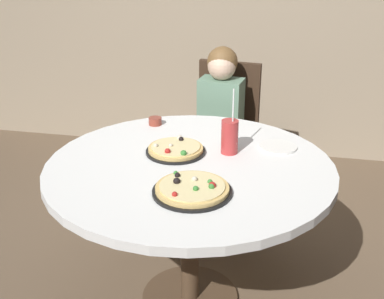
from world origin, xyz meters
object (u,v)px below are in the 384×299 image
(soda_cup, at_px, (230,137))
(plate_small, at_px, (278,147))
(diner_child, at_px, (217,146))
(chair_wooden, at_px, (225,129))
(pizza_cheese, at_px, (192,189))
(pizza_veggie, at_px, (176,149))
(sauce_bowl, at_px, (155,121))
(dining_table, at_px, (190,182))

(soda_cup, height_order, plate_small, soda_cup)
(diner_child, height_order, soda_cup, diner_child)
(diner_child, bearing_deg, soda_cup, -76.45)
(chair_wooden, distance_m, soda_cup, 0.93)
(diner_child, bearing_deg, plate_small, -56.27)
(chair_wooden, distance_m, diner_child, 0.19)
(pizza_cheese, bearing_deg, chair_wooden, 92.40)
(chair_wooden, distance_m, pizza_veggie, 0.95)
(pizza_cheese, bearing_deg, soda_cup, 78.04)
(pizza_cheese, distance_m, sauce_bowl, 0.79)
(pizza_veggie, height_order, pizza_cheese, same)
(pizza_cheese, relative_size, plate_small, 1.78)
(dining_table, height_order, soda_cup, soda_cup)
(sauce_bowl, bearing_deg, dining_table, -57.56)
(dining_table, relative_size, plate_small, 7.20)
(diner_child, xyz_separation_m, soda_cup, (0.16, -0.68, 0.35))
(chair_wooden, xyz_separation_m, soda_cup, (0.14, -0.86, 0.30))
(diner_child, distance_m, soda_cup, 0.78)
(chair_wooden, relative_size, diner_child, 0.88)
(dining_table, distance_m, sauce_bowl, 0.54)
(soda_cup, bearing_deg, plate_small, 25.08)
(pizza_cheese, height_order, sauce_bowl, pizza_cheese)
(soda_cup, bearing_deg, chair_wooden, 99.42)
(diner_child, relative_size, pizza_veggie, 3.86)
(chair_wooden, bearing_deg, soda_cup, -80.58)
(pizza_veggie, bearing_deg, sauce_bowl, 119.80)
(diner_child, height_order, sauce_bowl, diner_child)
(soda_cup, bearing_deg, pizza_veggie, -167.90)
(plate_small, bearing_deg, sauce_bowl, 164.60)
(soda_cup, distance_m, sauce_bowl, 0.53)
(diner_child, height_order, plate_small, diner_child)
(dining_table, bearing_deg, chair_wooden, 89.35)
(dining_table, height_order, pizza_cheese, pizza_cheese)
(pizza_cheese, bearing_deg, dining_table, 104.16)
(diner_child, height_order, pizza_veggie, diner_child)
(pizza_cheese, height_order, soda_cup, soda_cup)
(diner_child, bearing_deg, pizza_cheese, -86.10)
(pizza_cheese, height_order, plate_small, pizza_cheese)
(sauce_bowl, bearing_deg, pizza_cheese, -63.67)
(chair_wooden, xyz_separation_m, pizza_veggie, (-0.10, -0.92, 0.24))
(chair_wooden, bearing_deg, pizza_veggie, -96.37)
(pizza_veggie, xyz_separation_m, sauce_bowl, (-0.19, 0.34, 0.00))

